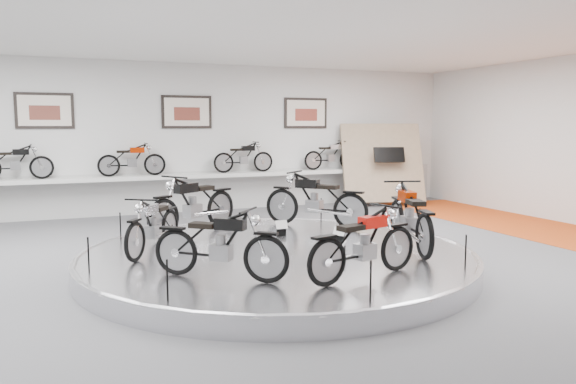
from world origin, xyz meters
name	(u,v)px	position (x,y,z in m)	size (l,w,h in m)	color
floor	(285,273)	(0.00, 0.00, 0.00)	(16.00, 16.00, 0.00)	#4E4E50
ceiling	(285,15)	(0.00, 0.00, 4.00)	(16.00, 16.00, 0.00)	white
wall_back	(187,138)	(0.00, 7.00, 2.00)	(16.00, 16.00, 0.00)	silver
dado_band	(188,192)	(0.00, 6.98, 0.55)	(15.68, 0.04, 1.10)	#BCBCBA
display_platform	(278,259)	(0.00, 0.30, 0.15)	(6.40, 6.40, 0.30)	silver
platform_rim	(278,252)	(0.00, 0.30, 0.27)	(6.40, 6.40, 0.10)	#B2B2BA
shelf	(190,176)	(0.00, 6.70, 1.00)	(11.00, 0.55, 0.10)	silver
poster_left	(45,111)	(-3.50, 6.96, 2.70)	(1.35, 0.06, 0.88)	#F1E2CE
poster_center	(187,112)	(0.00, 6.96, 2.70)	(1.35, 0.06, 0.88)	#F1E2CE
poster_right	(306,113)	(3.50, 6.96, 2.70)	(1.35, 0.06, 0.88)	#F1E2CE
display_panel	(383,163)	(5.60, 6.10, 1.25)	(2.40, 0.12, 2.40)	tan
shelf_bike_a	(15,165)	(-4.20, 6.70, 1.42)	(1.22, 0.42, 0.73)	black
shelf_bike_b	(132,162)	(-1.50, 6.70, 1.42)	(1.22, 0.42, 0.73)	#981E00
shelf_bike_c	(244,159)	(1.50, 6.70, 1.42)	(1.22, 0.42, 0.73)	black
shelf_bike_d	(331,157)	(4.20, 6.70, 1.42)	(1.22, 0.42, 0.73)	#B8B8BD
bike_a	(315,199)	(1.49, 2.02, 0.86)	(1.90, 0.67, 1.12)	black
bike_b	(193,204)	(-0.92, 2.36, 0.86)	(1.91, 0.68, 1.13)	black
bike_c	(153,224)	(-1.90, 0.91, 0.76)	(1.58, 0.56, 0.93)	#B8B8BD
bike_d	(220,243)	(-1.34, -1.01, 0.78)	(1.64, 0.58, 0.97)	black
bike_e	(364,243)	(0.44, -1.71, 0.78)	(1.64, 0.58, 0.97)	red
bike_f	(410,216)	(2.05, -0.44, 0.85)	(1.88, 0.66, 1.11)	#981E00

